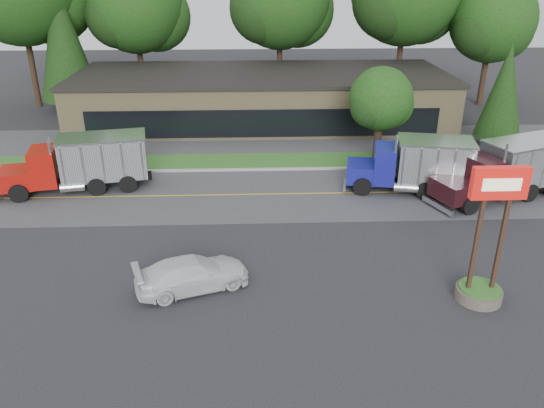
{
  "coord_description": "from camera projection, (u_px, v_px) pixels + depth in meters",
  "views": [
    {
      "loc": [
        1.05,
        -20.88,
        12.93
      ],
      "look_at": [
        2.02,
        3.6,
        1.8
      ],
      "focal_mm": 35.0,
      "sensor_mm": 36.0,
      "label": 1
    }
  ],
  "objects": [
    {
      "name": "dump_truck_blue",
      "position": [
        416.0,
        164.0,
        32.3
      ],
      "size": [
        7.75,
        3.96,
        3.36
      ],
      "rotation": [
        0.0,
        0.0,
        2.95
      ],
      "color": "black",
      "rests_on": "ground"
    },
    {
      "name": "dump_truck_maroon",
      "position": [
        510.0,
        168.0,
        31.58
      ],
      "size": [
        9.22,
        5.55,
        3.36
      ],
      "rotation": [
        0.0,
        0.0,
        3.51
      ],
      "color": "black",
      "rests_on": "ground"
    },
    {
      "name": "strip_mall",
      "position": [
        262.0,
        98.0,
        47.21
      ],
      "size": [
        32.0,
        12.0,
        4.0
      ],
      "primitive_type": "cube",
      "color": "#9A895E",
      "rests_on": "ground"
    },
    {
      "name": "bilo_sign",
      "position": [
        486.0,
        257.0,
        21.58
      ],
      "size": [
        2.2,
        1.9,
        5.95
      ],
      "color": "#6B6054",
      "rests_on": "ground"
    },
    {
      "name": "ground",
      "position": [
        231.0,
        273.0,
        24.31
      ],
      "size": [
        140.0,
        140.0,
        0.0
      ],
      "primitive_type": "plane",
      "color": "#343439",
      "rests_on": "ground"
    },
    {
      "name": "center_line",
      "position": [
        236.0,
        195.0,
        32.5
      ],
      "size": [
        60.0,
        0.12,
        0.01
      ],
      "primitive_type": "cube",
      "color": "gold",
      "rests_on": "ground"
    },
    {
      "name": "tree_far_c",
      "position": [
        281.0,
        3.0,
        51.59
      ],
      "size": [
        10.39,
        9.78,
        14.83
      ],
      "color": "#382619",
      "rests_on": "ground"
    },
    {
      "name": "rally_car",
      "position": [
        192.0,
        274.0,
        22.9
      ],
      "size": [
        5.31,
        3.56,
        1.43
      ],
      "primitive_type": "imported",
      "rotation": [
        0.0,
        0.0,
        1.92
      ],
      "color": "silver",
      "rests_on": "ground"
    },
    {
      "name": "dump_truck_red",
      "position": [
        84.0,
        162.0,
        32.59
      ],
      "size": [
        9.11,
        4.18,
        3.36
      ],
      "rotation": [
        0.0,
        0.0,
        3.34
      ],
      "color": "black",
      "rests_on": "ground"
    },
    {
      "name": "evergreen_right",
      "position": [
        504.0,
        90.0,
        39.63
      ],
      "size": [
        3.46,
        3.46,
        7.85
      ],
      "color": "#382619",
      "rests_on": "ground"
    },
    {
      "name": "tree_far_e",
      "position": [
        493.0,
        24.0,
        50.28
      ],
      "size": [
        8.5,
        8.0,
        12.12
      ],
      "color": "#382619",
      "rests_on": "ground"
    },
    {
      "name": "grass_verge",
      "position": [
        237.0,
        162.0,
        37.95
      ],
      "size": [
        60.0,
        3.4,
        0.03
      ],
      "primitive_type": "cube",
      "color": "#2F6522",
      "rests_on": "ground"
    },
    {
      "name": "tree_far_b",
      "position": [
        137.0,
        9.0,
        51.31
      ],
      "size": [
        9.77,
        9.2,
        13.94
      ],
      "color": "#382619",
      "rests_on": "ground"
    },
    {
      "name": "road",
      "position": [
        236.0,
        195.0,
        32.5
      ],
      "size": [
        60.0,
        8.0,
        0.02
      ],
      "primitive_type": "cube",
      "color": "#535358",
      "rests_on": "ground"
    },
    {
      "name": "tree_verge",
      "position": [
        382.0,
        102.0,
        36.62
      ],
      "size": [
        4.66,
        4.39,
        6.65
      ],
      "color": "#382619",
      "rests_on": "ground"
    },
    {
      "name": "curb",
      "position": [
        237.0,
        171.0,
        36.32
      ],
      "size": [
        60.0,
        0.3,
        0.12
      ],
      "primitive_type": "cube",
      "color": "#9E9E99",
      "rests_on": "ground"
    },
    {
      "name": "far_parking",
      "position": [
        239.0,
        140.0,
        42.5
      ],
      "size": [
        60.0,
        7.0,
        0.02
      ],
      "primitive_type": "cube",
      "color": "#535358",
      "rests_on": "ground"
    },
    {
      "name": "evergreen_left",
      "position": [
        63.0,
        39.0,
        48.24
      ],
      "size": [
        5.38,
        5.38,
        12.22
      ],
      "color": "#382619",
      "rests_on": "ground"
    }
  ]
}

